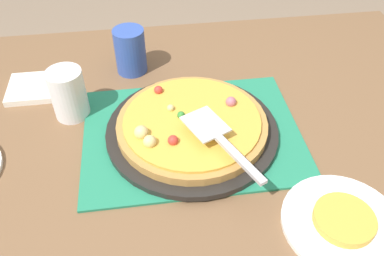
# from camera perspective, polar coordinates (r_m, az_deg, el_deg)

# --- Properties ---
(dining_table) EXTENTS (1.40, 1.00, 0.75)m
(dining_table) POSITION_cam_1_polar(r_m,az_deg,el_deg) (0.98, 0.00, -5.53)
(dining_table) COLOR brown
(dining_table) RESTS_ON ground_plane
(placemat) EXTENTS (0.48, 0.36, 0.01)m
(placemat) POSITION_cam_1_polar(r_m,az_deg,el_deg) (0.90, 0.00, -0.79)
(placemat) COLOR #237F5B
(placemat) RESTS_ON dining_table
(pizza_pan) EXTENTS (0.38, 0.38, 0.01)m
(pizza_pan) POSITION_cam_1_polar(r_m,az_deg,el_deg) (0.89, 0.00, -0.33)
(pizza_pan) COLOR black
(pizza_pan) RESTS_ON placemat
(pizza) EXTENTS (0.33, 0.33, 0.05)m
(pizza) POSITION_cam_1_polar(r_m,az_deg,el_deg) (0.88, -0.11, 0.60)
(pizza) COLOR #B78442
(pizza) RESTS_ON pizza_pan
(plate_far_right) EXTENTS (0.22, 0.22, 0.01)m
(plate_far_right) POSITION_cam_1_polar(r_m,az_deg,el_deg) (0.79, 20.57, -12.57)
(plate_far_right) COLOR white
(plate_far_right) RESTS_ON dining_table
(served_slice_right) EXTENTS (0.11, 0.11, 0.02)m
(served_slice_right) POSITION_cam_1_polar(r_m,az_deg,el_deg) (0.78, 20.80, -12.02)
(served_slice_right) COLOR gold
(served_slice_right) RESTS_ON plate_far_right
(cup_near) EXTENTS (0.08, 0.08, 0.12)m
(cup_near) POSITION_cam_1_polar(r_m,az_deg,el_deg) (0.96, -17.14, 4.65)
(cup_near) COLOR white
(cup_near) RESTS_ON dining_table
(cup_far) EXTENTS (0.08, 0.08, 0.12)m
(cup_far) POSITION_cam_1_polar(r_m,az_deg,el_deg) (1.07, -8.76, 10.76)
(cup_far) COLOR #3351AD
(cup_far) RESTS_ON dining_table
(pizza_server) EXTENTS (0.14, 0.23, 0.01)m
(pizza_server) POSITION_cam_1_polar(r_m,az_deg,el_deg) (0.79, 3.83, -1.39)
(pizza_server) COLOR silver
(pizza_server) RESTS_ON pizza
(napkin_stack) EXTENTS (0.12, 0.12, 0.02)m
(napkin_stack) POSITION_cam_1_polar(r_m,az_deg,el_deg) (1.09, -21.65, 5.31)
(napkin_stack) COLOR white
(napkin_stack) RESTS_ON dining_table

